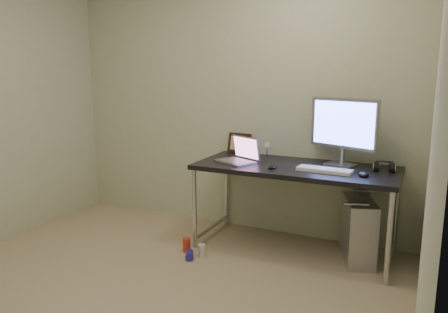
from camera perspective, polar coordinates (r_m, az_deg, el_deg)
floor at (r=3.13m, az=-12.88°, el=-18.54°), size 3.50×3.50×0.00m
wall_back at (r=4.24m, az=1.23°, el=7.31°), size 3.50×0.02×2.50m
wall_right at (r=2.12m, az=25.62°, el=2.20°), size 0.02×3.50×2.50m
desk at (r=3.73m, az=9.29°, el=-2.33°), size 1.67×0.73×0.75m
tower_computer at (r=3.78m, az=17.15°, el=-9.13°), size 0.36×0.54×0.55m
cable_a at (r=4.00m, az=17.17°, el=-5.82°), size 0.01×0.16×0.69m
cable_b at (r=3.98m, az=18.39°, el=-6.30°), size 0.02×0.11×0.71m
can_red at (r=3.85m, az=-4.91°, el=-11.41°), size 0.07×0.07×0.12m
can_white at (r=3.74m, az=-2.93°, el=-12.17°), size 0.08×0.08×0.11m
can_blue at (r=3.72m, az=-4.54°, el=-12.70°), size 0.12×0.14×0.07m
laptop at (r=3.81m, az=2.04°, el=0.03°), size 0.40×0.37×0.22m
monitor at (r=3.75m, az=15.32°, el=3.79°), size 0.58×0.25×0.56m
keyboard at (r=3.55m, az=12.99°, el=-1.73°), size 0.44×0.17×0.03m
mouse_right at (r=3.48m, az=17.77°, el=-2.10°), size 0.11×0.14×0.04m
mouse_left at (r=3.59m, az=6.32°, el=-1.24°), size 0.07×0.11×0.04m
headphones at (r=3.68m, az=20.18°, el=-1.41°), size 0.17×0.10×0.11m
picture_frame at (r=4.22m, az=2.01°, el=1.77°), size 0.25×0.09×0.19m
webcam at (r=4.05m, az=5.63°, el=1.33°), size 0.05×0.04×0.13m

